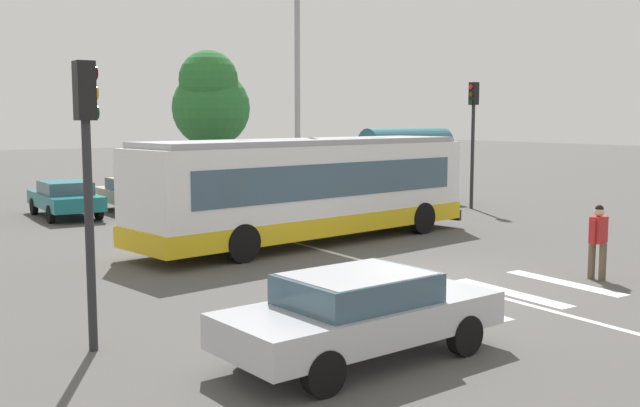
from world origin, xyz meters
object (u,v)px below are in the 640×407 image
city_transit_bus (309,189)px  pedestrian_crossing_street (598,238)px  foreground_sedan (360,311)px  background_tree_right (210,100)px  parked_car_teal (65,197)px  twin_arm_street_lamp (297,44)px  traffic_light_near_corner (87,158)px  parked_car_champagne (134,193)px  parked_car_charcoal (203,190)px  parked_car_silver (319,184)px  parked_car_black (259,186)px  traffic_light_far_corner (473,125)px  bus_stop_shelter (406,147)px

city_transit_bus → pedestrian_crossing_street: size_ratio=6.76×
foreground_sedan → background_tree_right: background_tree_right is taller
parked_car_teal → twin_arm_street_lamp: bearing=-34.8°
traffic_light_near_corner → twin_arm_street_lamp: bearing=46.7°
parked_car_champagne → parked_car_charcoal: size_ratio=0.99×
traffic_light_near_corner → foreground_sedan: bearing=-39.7°
parked_car_champagne → parked_car_silver: bearing=-3.0°
pedestrian_crossing_street → parked_car_champagne: pedestrian_crossing_street is taller
city_transit_bus → parked_car_black: bearing=69.7°
pedestrian_crossing_street → traffic_light_near_corner: traffic_light_near_corner is taller
parked_car_teal → background_tree_right: (8.66, 5.84, 3.79)m
traffic_light_far_corner → parked_car_champagne: bearing=152.2°
foreground_sedan → traffic_light_far_corner: traffic_light_far_corner is taller
background_tree_right → parked_car_black: bearing=-95.0°
parked_car_champagne → traffic_light_far_corner: 13.78m
bus_stop_shelter → twin_arm_street_lamp: bearing=-165.6°
pedestrian_crossing_street → parked_car_charcoal: size_ratio=0.38×
parked_car_teal → bus_stop_shelter: bus_stop_shelter is taller
bus_stop_shelter → foreground_sedan: bearing=-131.6°
foreground_sedan → pedestrian_crossing_street: bearing=11.5°
bus_stop_shelter → twin_arm_street_lamp: 7.77m
pedestrian_crossing_street → parked_car_black: 17.61m
parked_car_champagne → bus_stop_shelter: size_ratio=1.07×
traffic_light_near_corner → background_tree_right: 25.73m
parked_car_black → traffic_light_near_corner: 20.53m
twin_arm_street_lamp → bus_stop_shelter: bearing=14.4°
traffic_light_far_corner → background_tree_right: size_ratio=0.73×
city_transit_bus → bus_stop_shelter: (9.05, 6.44, 0.83)m
parked_car_teal → parked_car_charcoal: bearing=-5.0°
city_transit_bus → traffic_light_near_corner: 10.97m
traffic_light_far_corner → city_transit_bus: bearing=-161.2°
foreground_sedan → bus_stop_shelter: size_ratio=1.09×
pedestrian_crossing_street → foreground_sedan: size_ratio=0.37×
parked_car_charcoal → traffic_light_near_corner: traffic_light_near_corner is taller
parked_car_silver → traffic_light_near_corner: (-14.84, -16.15, 2.28)m
foreground_sedan → parked_car_silver: bearing=58.4°
parked_car_silver → background_tree_right: bearing=110.4°
foreground_sedan → twin_arm_street_lamp: (7.71, 14.34, 5.54)m
pedestrian_crossing_street → parked_car_teal: pedestrian_crossing_street is taller
parked_car_black → parked_car_charcoal: bearing=-172.1°
pedestrian_crossing_street → traffic_light_far_corner: bearing=57.2°
pedestrian_crossing_street → foreground_sedan: pedestrian_crossing_street is taller
bus_stop_shelter → twin_arm_street_lamp: size_ratio=0.41×
parked_car_champagne → traffic_light_far_corner: traffic_light_far_corner is taller
traffic_light_far_corner → parked_car_silver: bearing=121.4°
parked_car_teal → traffic_light_far_corner: bearing=-23.4°
parked_car_charcoal → parked_car_black: (2.78, 0.39, 0.00)m
parked_car_silver → traffic_light_far_corner: size_ratio=0.89×
foreground_sedan → parked_car_black: same height
parked_car_silver → traffic_light_near_corner: bearing=-132.6°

